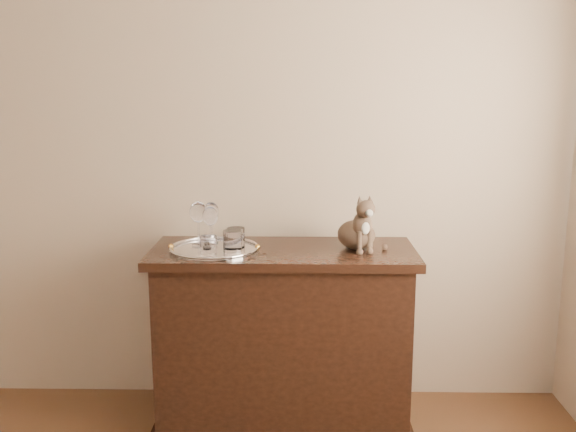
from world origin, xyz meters
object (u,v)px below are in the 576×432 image
wine_glass_b (211,223)px  cat (357,221)px  sideboard (283,337)px  tumbler_c (236,238)px  tray (214,250)px  tumbler_b (208,245)px  wine_glass_a (198,224)px  tumbler_a (232,241)px  wine_glass_d (210,227)px

wine_glass_b → cat: size_ratio=0.75×
sideboard → tumbler_c: bearing=-178.4°
tray → tumbler_b: bearing=-96.6°
tray → tumbler_c: 0.11m
tray → wine_glass_a: bearing=143.4°
tumbler_b → cat: 0.67m
tray → wine_glass_b: bearing=103.3°
tray → tumbler_b: 0.11m
sideboard → tumbler_b: bearing=-158.0°
wine_glass_a → cat: size_ratio=0.80×
tray → tumbler_a: (0.09, -0.04, 0.05)m
sideboard → tumbler_c: 0.52m
tumbler_c → sideboard: bearing=1.6°
cat → tumbler_a: bearing=171.4°
tumbler_a → tumbler_c: 0.07m
wine_glass_b → tumbler_a: (0.11, -0.16, -0.05)m
tumbler_a → tumbler_c: size_ratio=1.03×
tray → wine_glass_d: 0.11m
tumbler_a → tumbler_b: bearing=-150.2°
tumbler_a → sideboard: bearing=18.3°
tray → cat: 0.65m
wine_glass_b → tumbler_b: 0.22m
tumbler_b → tumbler_c: 0.16m
wine_glass_a → tumbler_b: bearing=-67.2°
wine_glass_d → tumbler_a: wine_glass_d is taller
tray → wine_glass_b: 0.15m
wine_glass_b → tumbler_c: size_ratio=2.12×
wine_glass_d → tumbler_b: size_ratio=2.28×
tumbler_c → cat: (0.55, 0.03, 0.08)m
sideboard → tumbler_a: tumbler_a is taller
wine_glass_b → wine_glass_d: 0.07m
tumbler_a → cat: (0.55, 0.09, 0.07)m
wine_glass_b → tumbler_b: size_ratio=2.35×
tray → wine_glass_a: 0.14m
sideboard → wine_glass_d: size_ratio=6.45×
wine_glass_b → tray: bearing=-76.7°
wine_glass_a → tumbler_c: size_ratio=2.28×
sideboard → tumbler_a: bearing=-161.7°
wine_glass_d → tumbler_c: bearing=-7.6°
tray → cat: (0.64, 0.05, 0.12)m
tumbler_a → cat: 0.57m
sideboard → tumbler_a: 0.53m
tray → tumbler_a: size_ratio=4.28×
wine_glass_a → wine_glass_b: (0.05, 0.05, -0.01)m
wine_glass_a → cat: cat is taller
cat → sideboard: bearing=165.3°
tumbler_b → cat: bearing=12.9°
wine_glass_a → tumbler_c: wine_glass_a is taller
sideboard → tray: tray is taller
wine_glass_a → tumbler_c: bearing=-11.2°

